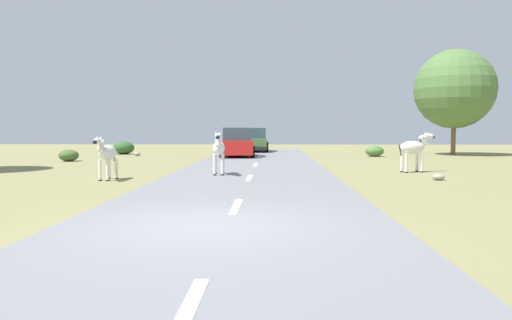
% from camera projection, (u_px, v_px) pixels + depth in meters
% --- Properties ---
extents(ground_plane, '(90.00, 90.00, 0.00)m').
position_uv_depth(ground_plane, '(205.00, 228.00, 8.28)').
color(ground_plane, olive).
extents(road, '(6.00, 64.00, 0.05)m').
position_uv_depth(road, '(227.00, 227.00, 8.27)').
color(road, slate).
rests_on(road, ground_plane).
extents(lane_markings, '(0.16, 56.00, 0.01)m').
position_uv_depth(lane_markings, '(221.00, 238.00, 7.27)').
color(lane_markings, silver).
rests_on(lane_markings, road).
extents(zebra_0, '(0.52, 1.68, 1.59)m').
position_uv_depth(zebra_0, '(219.00, 149.00, 17.32)').
color(zebra_0, silver).
rests_on(zebra_0, road).
extents(zebra_1, '(1.62, 0.88, 1.61)m').
position_uv_depth(zebra_1, '(414.00, 148.00, 18.85)').
color(zebra_1, silver).
rests_on(zebra_1, ground_plane).
extents(zebra_2, '(0.51, 1.59, 1.50)m').
position_uv_depth(zebra_2, '(107.00, 154.00, 15.92)').
color(zebra_2, silver).
rests_on(zebra_2, ground_plane).
extents(car_0, '(2.26, 4.45, 1.74)m').
position_uv_depth(car_0, '(237.00, 143.00, 28.80)').
color(car_0, red).
rests_on(car_0, road).
extents(car_1, '(2.04, 4.35, 1.74)m').
position_uv_depth(car_1, '(255.00, 141.00, 35.41)').
color(car_1, '#476B38').
rests_on(car_1, road).
extents(tree_0, '(5.13, 5.13, 6.88)m').
position_uv_depth(tree_0, '(455.00, 89.00, 31.08)').
color(tree_0, brown).
rests_on(tree_0, ground_plane).
extents(bush_0, '(1.14, 1.02, 0.68)m').
position_uv_depth(bush_0, '(375.00, 151.00, 29.76)').
color(bush_0, '#4C7038').
rests_on(bush_0, ground_plane).
extents(bush_2, '(1.47, 1.32, 0.88)m').
position_uv_depth(bush_2, '(123.00, 148.00, 32.51)').
color(bush_2, '#2D5628').
rests_on(bush_2, ground_plane).
extents(bush_3, '(1.04, 0.94, 0.63)m').
position_uv_depth(bush_3, '(69.00, 155.00, 25.35)').
color(bush_3, '#425B2D').
rests_on(bush_3, ground_plane).
extents(rock_1, '(0.42, 0.31, 0.27)m').
position_uv_depth(rock_1, '(137.00, 154.00, 30.31)').
color(rock_1, gray).
rests_on(rock_1, ground_plane).
extents(rock_2, '(0.42, 0.33, 0.22)m').
position_uv_depth(rock_2, '(438.00, 177.00, 15.98)').
color(rock_2, gray).
rests_on(rock_2, ground_plane).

